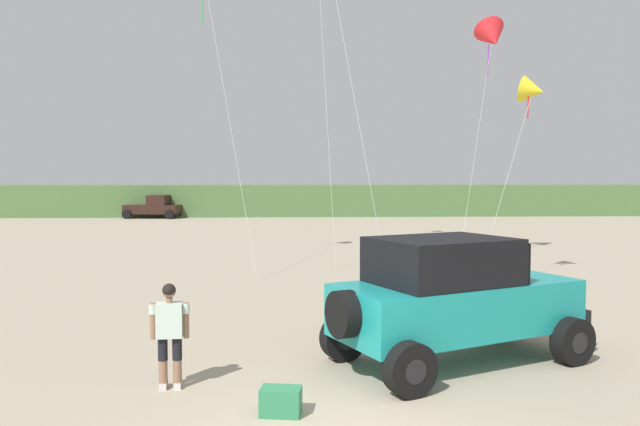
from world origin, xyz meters
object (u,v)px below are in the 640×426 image
(cooler_box, at_px, (281,401))
(kite_purple_stunt, at_px, (492,37))
(person_watching, at_px, (170,330))
(kite_pink_ribbon, at_px, (533,91))
(distant_pickup, at_px, (154,207))
(jeep, at_px, (454,296))

(cooler_box, bearing_deg, kite_purple_stunt, 71.46)
(person_watching, xyz_separation_m, kite_pink_ribbon, (9.55, 9.37, 5.14))
(person_watching, xyz_separation_m, kite_purple_stunt, (9.89, 14.28, 7.97))
(person_watching, height_order, distant_pickup, distant_pickup)
(distant_pickup, distance_m, kite_pink_ribbon, 38.82)
(kite_purple_stunt, bearing_deg, cooler_box, -117.86)
(person_watching, distance_m, kite_pink_ribbon, 14.34)
(kite_pink_ribbon, bearing_deg, cooler_box, -126.61)
(person_watching, relative_size, cooler_box, 2.98)
(kite_purple_stunt, bearing_deg, person_watching, -124.72)
(distant_pickup, distance_m, kite_purple_stunt, 35.41)
(kite_purple_stunt, relative_size, kite_pink_ribbon, 1.49)
(cooler_box, bearing_deg, person_watching, 156.11)
(jeep, relative_size, kite_pink_ribbon, 0.76)
(person_watching, relative_size, distant_pickup, 0.35)
(kite_purple_stunt, xyz_separation_m, kite_pink_ribbon, (-0.34, -4.90, -2.82))
(kite_purple_stunt, height_order, kite_pink_ribbon, kite_purple_stunt)
(distant_pickup, height_order, kite_purple_stunt, kite_purple_stunt)
(distant_pickup, xyz_separation_m, kite_pink_ribbon, (19.22, -33.33, 5.14))
(cooler_box, distance_m, kite_purple_stunt, 19.49)
(person_watching, bearing_deg, kite_pink_ribbon, 44.45)
(cooler_box, height_order, distant_pickup, distant_pickup)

